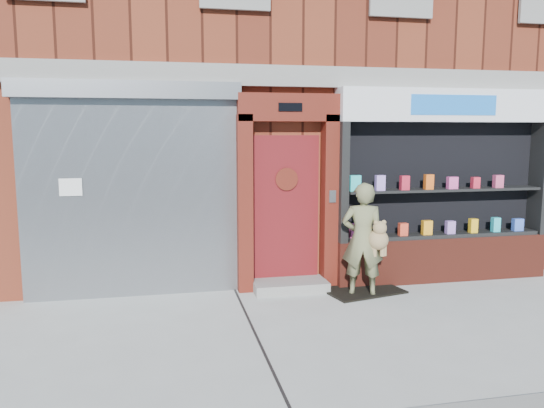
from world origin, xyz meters
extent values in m
plane|color=#9E9E99|center=(0.00, 0.00, 0.00)|extent=(80.00, 80.00, 0.00)
cube|color=#5E2315|center=(0.00, 6.00, 4.00)|extent=(12.00, 8.00, 8.00)
cube|color=gray|center=(0.00, 1.92, 3.15)|extent=(12.00, 0.16, 0.30)
cube|color=gray|center=(-3.00, 1.94, 1.40)|extent=(3.00, 0.10, 2.80)
cube|color=slate|center=(-3.00, 1.88, 2.92)|extent=(3.10, 0.30, 0.24)
cube|color=white|center=(-3.80, 1.88, 1.60)|extent=(0.30, 0.01, 0.24)
cube|color=#57170E|center=(-1.40, 1.86, 1.30)|extent=(0.22, 0.28, 2.60)
cube|color=#57170E|center=(-0.10, 1.86, 1.30)|extent=(0.22, 0.28, 2.60)
cube|color=#57170E|center=(-0.75, 1.86, 2.70)|extent=(1.50, 0.28, 0.40)
cube|color=black|center=(-0.75, 1.71, 2.70)|extent=(0.35, 0.01, 0.12)
cube|color=#601114|center=(-0.75, 1.97, 1.20)|extent=(1.00, 0.06, 2.20)
cylinder|color=black|center=(-0.75, 1.93, 1.65)|extent=(0.28, 0.02, 0.28)
cylinder|color=#57170E|center=(-0.75, 1.92, 1.65)|extent=(0.34, 0.02, 0.34)
cube|color=gray|center=(-0.75, 1.70, 0.07)|extent=(1.10, 0.55, 0.15)
cube|color=slate|center=(-0.10, 1.71, 1.40)|extent=(0.10, 0.02, 0.18)
cube|color=maroon|center=(1.75, 1.80, 0.35)|extent=(3.50, 0.40, 0.70)
cube|color=black|center=(0.06, 1.80, 1.60)|extent=(0.12, 0.40, 1.80)
cube|color=black|center=(3.44, 1.80, 1.60)|extent=(0.12, 0.40, 1.80)
cube|color=black|center=(1.75, 1.99, 1.60)|extent=(3.30, 0.03, 1.80)
cube|color=black|center=(1.75, 1.80, 0.73)|extent=(3.20, 0.36, 0.06)
cube|color=black|center=(1.75, 1.80, 1.45)|extent=(3.20, 0.36, 0.04)
cube|color=white|center=(1.75, 1.80, 2.75)|extent=(3.50, 0.40, 0.50)
cube|color=blue|center=(1.75, 1.59, 2.75)|extent=(1.40, 0.01, 0.30)
cube|color=#EE4F9C|center=(0.25, 1.72, 0.87)|extent=(0.12, 0.09, 0.22)
cube|color=#FF571A|center=(0.65, 1.72, 0.87)|extent=(0.13, 0.09, 0.22)
cube|color=#E94329|center=(1.05, 1.72, 0.86)|extent=(0.13, 0.09, 0.19)
cube|color=#FF9F1A|center=(1.45, 1.72, 0.87)|extent=(0.15, 0.09, 0.22)
cube|color=#A374D1|center=(1.85, 1.72, 0.86)|extent=(0.14, 0.09, 0.20)
cube|color=yellow|center=(2.25, 1.72, 0.87)|extent=(0.12, 0.09, 0.22)
cube|color=#29BFD0|center=(2.65, 1.72, 0.87)|extent=(0.12, 0.09, 0.23)
cube|color=blue|center=(3.05, 1.72, 0.86)|extent=(0.17, 0.09, 0.20)
cube|color=#29CACF|center=(0.25, 1.72, 1.59)|extent=(0.16, 0.09, 0.24)
cube|color=#B488F5|center=(0.65, 1.72, 1.59)|extent=(0.14, 0.09, 0.23)
cube|color=red|center=(1.05, 1.72, 1.58)|extent=(0.13, 0.09, 0.22)
cube|color=orange|center=(1.45, 1.72, 1.59)|extent=(0.13, 0.09, 0.23)
cube|color=#EB4EA0|center=(1.85, 1.72, 1.56)|extent=(0.16, 0.09, 0.19)
cube|color=red|center=(2.25, 1.72, 1.56)|extent=(0.12, 0.09, 0.17)
cube|color=#D64775|center=(2.65, 1.72, 1.57)|extent=(0.14, 0.09, 0.20)
imported|color=#6A6B46|center=(0.23, 1.30, 0.82)|extent=(0.69, 0.56, 1.64)
sphere|color=olive|center=(0.42, 1.20, 0.83)|extent=(0.30, 0.30, 0.30)
sphere|color=olive|center=(0.42, 1.15, 1.00)|extent=(0.20, 0.20, 0.20)
sphere|color=olive|center=(0.36, 1.15, 1.08)|extent=(0.07, 0.07, 0.07)
sphere|color=olive|center=(0.48, 1.15, 1.08)|extent=(0.07, 0.07, 0.07)
cylinder|color=olive|center=(0.32, 1.20, 0.68)|extent=(0.07, 0.07, 0.18)
cylinder|color=olive|center=(0.52, 1.20, 0.68)|extent=(0.07, 0.07, 0.18)
cylinder|color=olive|center=(0.36, 1.18, 0.68)|extent=(0.07, 0.07, 0.18)
cylinder|color=olive|center=(0.48, 1.18, 0.68)|extent=(0.07, 0.07, 0.18)
cube|color=black|center=(0.30, 1.47, 0.01)|extent=(1.26, 1.01, 0.03)
camera|label=1|loc=(-2.57, -5.74, 2.36)|focal=35.00mm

